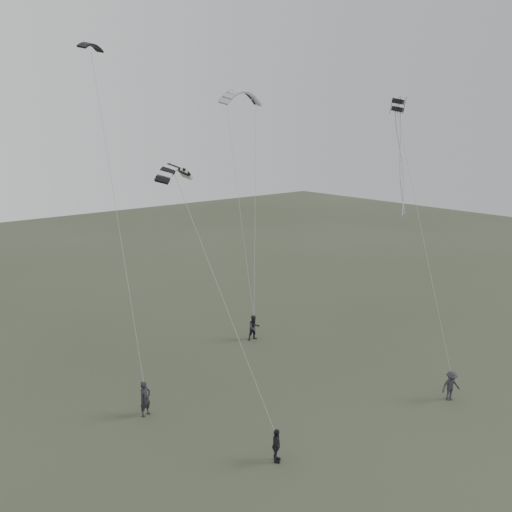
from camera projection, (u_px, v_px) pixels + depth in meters
ground at (303, 417)px, 25.21m from camera, size 140.00×140.00×0.00m
flyer_left at (145, 399)px, 25.16m from camera, size 0.77×0.61×1.85m
flyer_right at (254, 328)px, 34.36m from camera, size 0.98×0.84×1.76m
flyer_center at (276, 446)px, 21.64m from camera, size 0.95×0.88×1.56m
flyer_far at (451, 386)px, 26.63m from camera, size 1.22×0.99×1.65m
kite_dark_small at (90, 44)px, 26.89m from camera, size 1.76×1.42×0.64m
kite_pale_large at (241, 91)px, 36.89m from camera, size 3.81×1.57×1.74m
kite_striped at (175, 167)px, 23.81m from camera, size 2.74×2.12×1.21m
kite_box at (398, 105)px, 29.20m from camera, size 0.88×0.94×0.82m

